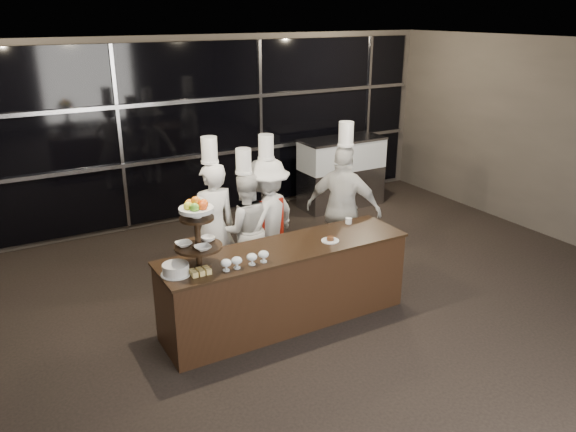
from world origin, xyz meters
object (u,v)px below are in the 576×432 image
display_stand (197,228)px  chef_b (245,228)px  chef_d (343,209)px  chef_a (213,227)px  layer_cake (176,269)px  chef_c (267,218)px  buffet_counter (286,284)px  display_case (341,169)px

display_stand → chef_b: size_ratio=0.42×
chef_d → chef_a: bearing=170.5°
layer_cake → chef_a: 1.44m
display_stand → chef_d: bearing=19.1°
display_stand → chef_d: 2.51m
chef_c → buffet_counter: bearing=-107.8°
layer_cake → chef_a: chef_a is taller
layer_cake → chef_a: (0.86, 1.15, -0.11)m
display_case → chef_b: chef_b is taller
buffet_counter → layer_cake: size_ratio=9.47×
display_stand → display_case: size_ratio=0.49×
chef_b → chef_c: 0.34m
chef_c → chef_b: bearing=-173.3°
chef_b → chef_a: bearing=179.5°
chef_d → display_stand: bearing=-160.9°
chef_b → layer_cake: bearing=-138.6°
buffet_counter → display_case: bearing=46.7°
display_stand → chef_a: bearing=61.3°
layer_cake → chef_d: 2.74m
buffet_counter → display_case: display_case is taller
layer_cake → display_case: size_ratio=0.20×
layer_cake → chef_d: size_ratio=0.15×
chef_c → display_case: bearing=37.3°
layer_cake → chef_b: (1.30, 1.14, -0.21)m
chef_a → chef_b: (0.43, -0.00, -0.10)m
display_stand → chef_b: (1.03, 1.09, -0.58)m
layer_cake → display_case: (4.13, 3.09, -0.29)m
chef_b → chef_c: chef_c is taller
chef_c → chef_d: chef_d is taller
display_case → chef_c: size_ratio=0.79×
buffet_counter → chef_d: 1.62m
display_stand → chef_c: 1.85m
chef_b → buffet_counter: bearing=-91.7°
chef_d → display_case: bearing=55.5°
buffet_counter → display_stand: display_stand is taller
layer_cake → display_case: bearing=36.8°
chef_b → chef_c: (0.33, 0.04, 0.06)m
display_stand → chef_b: 1.61m
buffet_counter → chef_a: 1.23m
chef_a → chef_d: bearing=-9.5°
buffet_counter → chef_b: size_ratio=1.59×
layer_cake → chef_c: bearing=36.0°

